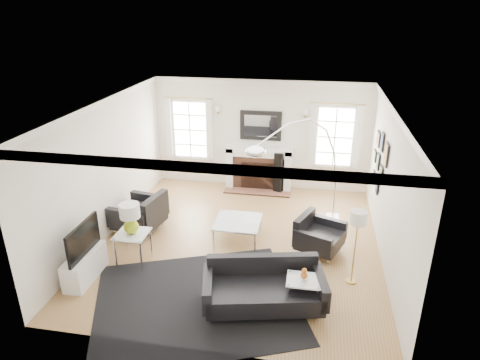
% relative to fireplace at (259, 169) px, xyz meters
% --- Properties ---
extents(floor, '(6.00, 6.00, 0.00)m').
position_rel_fireplace_xyz_m(floor, '(0.00, -2.79, -0.54)').
color(floor, olive).
rests_on(floor, ground).
extents(back_wall, '(5.50, 0.04, 2.80)m').
position_rel_fireplace_xyz_m(back_wall, '(0.00, 0.21, 0.86)').
color(back_wall, silver).
rests_on(back_wall, floor).
extents(front_wall, '(5.50, 0.04, 2.80)m').
position_rel_fireplace_xyz_m(front_wall, '(0.00, -5.79, 0.86)').
color(front_wall, silver).
rests_on(front_wall, floor).
extents(left_wall, '(0.04, 6.00, 2.80)m').
position_rel_fireplace_xyz_m(left_wall, '(-2.75, -2.79, 0.86)').
color(left_wall, silver).
rests_on(left_wall, floor).
extents(right_wall, '(0.04, 6.00, 2.80)m').
position_rel_fireplace_xyz_m(right_wall, '(2.75, -2.79, 0.86)').
color(right_wall, silver).
rests_on(right_wall, floor).
extents(ceiling, '(5.50, 6.00, 0.02)m').
position_rel_fireplace_xyz_m(ceiling, '(0.00, -2.79, 2.26)').
color(ceiling, white).
rests_on(ceiling, back_wall).
extents(crown_molding, '(5.50, 6.00, 0.12)m').
position_rel_fireplace_xyz_m(crown_molding, '(0.00, -2.79, 2.20)').
color(crown_molding, white).
rests_on(crown_molding, back_wall).
extents(fireplace, '(1.70, 0.69, 1.11)m').
position_rel_fireplace_xyz_m(fireplace, '(0.00, 0.00, 0.00)').
color(fireplace, white).
rests_on(fireplace, floor).
extents(mantel_mirror, '(1.05, 0.07, 0.75)m').
position_rel_fireplace_xyz_m(mantel_mirror, '(0.00, 0.16, 1.11)').
color(mantel_mirror, black).
rests_on(mantel_mirror, back_wall).
extents(window_left, '(1.24, 0.15, 1.62)m').
position_rel_fireplace_xyz_m(window_left, '(-1.85, 0.16, 0.92)').
color(window_left, white).
rests_on(window_left, back_wall).
extents(window_right, '(1.24, 0.15, 1.62)m').
position_rel_fireplace_xyz_m(window_right, '(1.85, 0.16, 0.92)').
color(window_right, white).
rests_on(window_right, back_wall).
extents(gallery_wall, '(0.04, 1.73, 1.29)m').
position_rel_fireplace_xyz_m(gallery_wall, '(2.72, -1.50, 0.99)').
color(gallery_wall, black).
rests_on(gallery_wall, right_wall).
extents(tv_unit, '(0.35, 1.00, 1.09)m').
position_rel_fireplace_xyz_m(tv_unit, '(-2.44, -4.49, -0.21)').
color(tv_unit, white).
rests_on(tv_unit, floor).
extents(area_rug, '(3.98, 3.68, 0.01)m').
position_rel_fireplace_xyz_m(area_rug, '(-0.36, -4.78, -0.54)').
color(area_rug, black).
rests_on(area_rug, floor).
extents(sofa, '(2.04, 1.24, 0.62)m').
position_rel_fireplace_xyz_m(sofa, '(0.72, -4.66, -0.21)').
color(sofa, black).
rests_on(sofa, floor).
extents(armchair_left, '(1.08, 1.17, 0.69)m').
position_rel_fireplace_xyz_m(armchair_left, '(-2.13, -2.67, -0.16)').
color(armchair_left, black).
rests_on(armchair_left, floor).
extents(armchair_right, '(1.05, 1.11, 0.60)m').
position_rel_fireplace_xyz_m(armchair_right, '(1.53, -2.85, -0.21)').
color(armchair_right, black).
rests_on(armchair_right, floor).
extents(coffee_table, '(0.92, 0.92, 0.41)m').
position_rel_fireplace_xyz_m(coffee_table, '(-0.07, -2.65, -0.17)').
color(coffee_table, silver).
rests_on(coffee_table, floor).
extents(side_table_left, '(0.57, 0.57, 0.63)m').
position_rel_fireplace_xyz_m(side_table_left, '(-1.81, -3.87, -0.03)').
color(side_table_left, silver).
rests_on(side_table_left, floor).
extents(nesting_table, '(0.52, 0.44, 0.58)m').
position_rel_fireplace_xyz_m(nesting_table, '(1.34, -4.67, -0.09)').
color(nesting_table, silver).
rests_on(nesting_table, floor).
extents(gourd_lamp, '(0.37, 0.37, 0.59)m').
position_rel_fireplace_xyz_m(gourd_lamp, '(-1.81, -3.87, 0.42)').
color(gourd_lamp, '#9EB616').
rests_on(gourd_lamp, side_table_left).
extents(orange_vase, '(0.11, 0.11, 0.18)m').
position_rel_fireplace_xyz_m(orange_vase, '(1.34, -4.67, 0.13)').
color(orange_vase, '#C86019').
rests_on(orange_vase, nesting_table).
extents(arc_floor_lamp, '(1.84, 1.70, 2.61)m').
position_rel_fireplace_xyz_m(arc_floor_lamp, '(1.10, -2.43, 0.87)').
color(arc_floor_lamp, silver).
rests_on(arc_floor_lamp, floor).
extents(stick_floor_lamp, '(0.28, 0.28, 1.37)m').
position_rel_fireplace_xyz_m(stick_floor_lamp, '(2.15, -3.77, 0.65)').
color(stick_floor_lamp, '#AE8F3C').
rests_on(stick_floor_lamp, floor).
extents(speaker_tower, '(0.27, 0.27, 1.06)m').
position_rel_fireplace_xyz_m(speaker_tower, '(0.53, -0.14, -0.01)').
color(speaker_tower, black).
rests_on(speaker_tower, floor).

